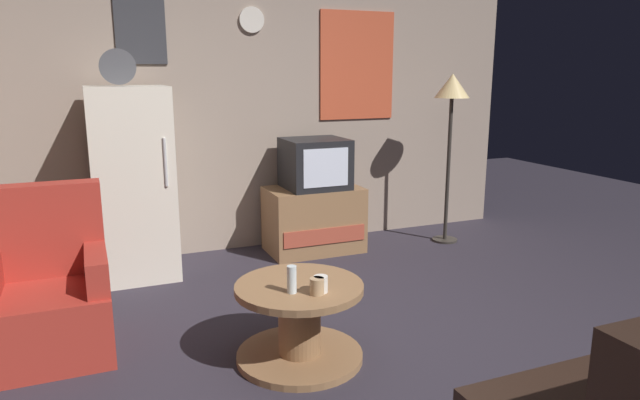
{
  "coord_description": "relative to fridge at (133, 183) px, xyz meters",
  "views": [
    {
      "loc": [
        -1.45,
        -2.6,
        1.6
      ],
      "look_at": [
        0.0,
        0.9,
        0.75
      ],
      "focal_mm": 31.98,
      "sensor_mm": 36.0,
      "label": 1
    }
  ],
  "objects": [
    {
      "name": "tv_stand",
      "position": [
        1.55,
        0.05,
        -0.46
      ],
      "size": [
        0.84,
        0.53,
        0.59
      ],
      "color": "#8E6642",
      "rests_on": "ground_plane"
    },
    {
      "name": "armchair",
      "position": [
        -0.6,
        -1.13,
        -0.42
      ],
      "size": [
        0.68,
        0.68,
        0.96
      ],
      "color": "#A52D23",
      "rests_on": "ground_plane"
    },
    {
      "name": "fridge",
      "position": [
        0.0,
        0.0,
        0.0
      ],
      "size": [
        0.6,
        0.62,
        1.77
      ],
      "color": "silver",
      "rests_on": "ground_plane"
    },
    {
      "name": "standing_lamp",
      "position": [
        2.84,
        -0.15,
        0.6
      ],
      "size": [
        0.32,
        0.32,
        1.59
      ],
      "color": "#332D28",
      "rests_on": "ground_plane"
    },
    {
      "name": "mug_ceramic_tan",
      "position": [
        0.75,
        -1.97,
        -0.26
      ],
      "size": [
        0.08,
        0.08,
        0.09
      ],
      "primitive_type": "cylinder",
      "color": "tan",
      "rests_on": "coffee_table"
    },
    {
      "name": "wine_glass",
      "position": [
        0.64,
        -1.9,
        -0.23
      ],
      "size": [
        0.05,
        0.05,
        0.15
      ],
      "primitive_type": "cylinder",
      "color": "silver",
      "rests_on": "coffee_table"
    },
    {
      "name": "ground_plane",
      "position": [
        1.13,
        -2.0,
        -0.75
      ],
      "size": [
        12.0,
        12.0,
        0.0
      ],
      "primitive_type": "plane",
      "color": "#2D2833"
    },
    {
      "name": "wall_with_art",
      "position": [
        1.14,
        0.45,
        0.61
      ],
      "size": [
        5.2,
        0.12,
        2.73
      ],
      "color": "gray",
      "rests_on": "ground_plane"
    },
    {
      "name": "coffee_table",
      "position": [
        0.72,
        -1.8,
        -0.53
      ],
      "size": [
        0.72,
        0.72,
        0.45
      ],
      "color": "#8E6642",
      "rests_on": "ground_plane"
    },
    {
      "name": "crt_tv",
      "position": [
        1.56,
        0.05,
        0.05
      ],
      "size": [
        0.54,
        0.51,
        0.44
      ],
      "color": "black",
      "rests_on": "tv_stand"
    },
    {
      "name": "mug_ceramic_white",
      "position": [
        0.78,
        -1.95,
        -0.26
      ],
      "size": [
        0.08,
        0.08,
        0.09
      ],
      "primitive_type": "cylinder",
      "color": "silver",
      "rests_on": "coffee_table"
    }
  ]
}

